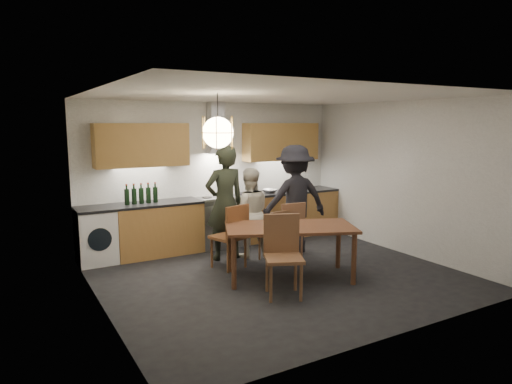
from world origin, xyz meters
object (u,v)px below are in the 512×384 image
person_mid (249,213)px  person_right (295,199)px  chair_front (283,249)px  mixing_bowl (270,191)px  chair_back_left (233,232)px  person_left (225,203)px  dining_table (290,232)px  wine_bottles (141,193)px  stock_pot (300,187)px

person_mid → person_right: 0.86m
chair_front → mixing_bowl: (1.38, 2.56, 0.34)m
person_mid → person_right: bearing=-167.5°
chair_back_left → person_left: person_left is taller
chair_back_left → chair_front: bearing=78.0°
dining_table → chair_front: chair_front is taller
dining_table → mixing_bowl: size_ratio=7.36×
chair_back_left → person_mid: person_mid is taller
chair_front → wine_bottles: size_ratio=1.88×
dining_table → person_left: 1.40m
mixing_bowl → stock_pot: (0.71, -0.00, 0.03)m
dining_table → chair_back_left: (-0.53, 0.77, -0.10)m
dining_table → wine_bottles: bearing=149.1°
person_mid → person_right: (0.83, -0.12, 0.18)m
person_right → mixing_bowl: size_ratio=6.72×
dining_table → chair_back_left: size_ratio=2.02×
person_left → wine_bottles: 1.40m
dining_table → person_left: bearing=130.0°
chair_front → stock_pot: size_ratio=5.54×
person_left → chair_back_left: bearing=75.3°
stock_pot → wine_bottles: bearing=179.3°
wine_bottles → person_mid: bearing=-29.9°
person_left → mixing_bowl: person_left is taller
person_right → stock_pot: bearing=-121.8°
person_left → wine_bottles: (-1.14, 0.81, 0.14)m
person_left → mixing_bowl: size_ratio=6.76×
person_left → chair_front: bearing=88.3°
mixing_bowl → wine_bottles: (-2.48, 0.04, 0.13)m
person_mid → person_right: size_ratio=0.80×
stock_pot → chair_front: bearing=-129.2°
person_mid → person_right: person_right is taller
dining_table → person_left: size_ratio=1.09×
chair_back_left → mixing_bowl: bearing=-154.7°
person_mid → dining_table: bearing=109.9°
chair_back_left → chair_front: (0.10, -1.24, 0.02)m
chair_front → person_right: (1.28, 1.59, 0.33)m
chair_back_left → stock_pot: 2.58m
chair_front → stock_pot: (2.09, 2.56, 0.37)m
dining_table → person_mid: 1.25m
person_left → mixing_bowl: (1.34, 0.78, 0.00)m
chair_back_left → chair_front: 1.25m
dining_table → chair_front: 0.64m
chair_front → stock_pot: bearing=74.9°
person_left → person_right: 1.26m
chair_front → person_left: size_ratio=0.56×
wine_bottles → chair_front: bearing=-67.1°
person_mid → wine_bottles: (-1.55, 0.89, 0.32)m
wine_bottles → person_left: bearing=-35.6°
person_right → wine_bottles: (-2.38, 1.01, 0.14)m
mixing_bowl → wine_bottles: bearing=179.1°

